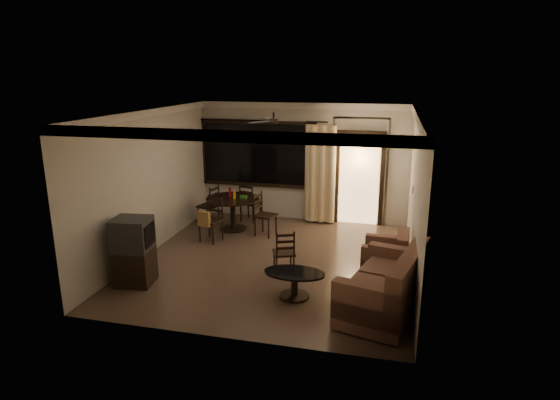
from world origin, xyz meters
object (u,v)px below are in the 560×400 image
(dining_chair_east, at_px, (265,223))
(side_chair, at_px, (284,261))
(dining_chair_north, at_px, (250,210))
(sofa, at_px, (387,288))
(armchair, at_px, (388,257))
(coffee_table, at_px, (294,280))
(dining_table, at_px, (233,205))
(dining_chair_south, at_px, (211,227))
(dining_chair_west, at_px, (209,213))
(tv_cabinet, at_px, (134,251))

(dining_chair_east, height_order, side_chair, dining_chair_east)
(dining_chair_north, height_order, sofa, sofa)
(armchair, relative_size, coffee_table, 0.83)
(sofa, bearing_deg, dining_table, 153.08)
(dining_chair_east, relative_size, dining_chair_south, 1.00)
(dining_chair_south, xyz_separation_m, armchair, (3.68, -0.87, 0.01))
(dining_chair_west, xyz_separation_m, armchair, (4.14, -1.90, 0.04))
(dining_chair_west, distance_m, side_chair, 3.31)
(dining_chair_north, distance_m, side_chair, 3.19)
(coffee_table, bearing_deg, sofa, -5.96)
(dining_chair_south, relative_size, side_chair, 1.13)
(dining_chair_east, height_order, sofa, sofa)
(dining_table, distance_m, armchair, 3.87)
(sofa, bearing_deg, dining_chair_east, 147.49)
(dining_table, bearing_deg, sofa, -41.58)
(sofa, height_order, coffee_table, sofa)
(dining_chair_south, xyz_separation_m, coffee_table, (2.26, -2.11, -0.02))
(dining_chair_east, relative_size, armchair, 1.17)
(dining_table, xyz_separation_m, armchair, (3.47, -1.70, -0.27))
(dining_chair_north, xyz_separation_m, coffee_table, (1.85, -3.64, 0.00))
(dining_chair_north, bearing_deg, side_chair, 132.08)
(side_chair, bearing_deg, tv_cabinet, -0.17)
(dining_chair_east, relative_size, coffee_table, 0.97)
(dining_chair_east, height_order, tv_cabinet, tv_cabinet)
(dining_chair_east, distance_m, tv_cabinet, 3.25)
(dining_table, height_order, coffee_table, dining_table)
(tv_cabinet, height_order, sofa, tv_cabinet)
(dining_chair_west, xyz_separation_m, dining_chair_north, (0.86, 0.49, 0.00))
(sofa, distance_m, coffee_table, 1.45)
(dining_chair_south, xyz_separation_m, sofa, (3.70, -2.26, 0.08))
(sofa, bearing_deg, tv_cabinet, -165.47)
(dining_table, relative_size, tv_cabinet, 1.03)
(dining_chair_south, bearing_deg, dining_table, 89.89)
(dining_table, xyz_separation_m, dining_chair_north, (0.19, 0.70, -0.30))
(tv_cabinet, bearing_deg, side_chair, 14.52)
(dining_chair_west, bearing_deg, armchair, 79.50)
(sofa, xyz_separation_m, coffee_table, (-1.44, 0.15, -0.10))
(side_chair, bearing_deg, armchair, 171.19)
(dining_chair_north, bearing_deg, dining_chair_south, 89.42)
(coffee_table, xyz_separation_m, side_chair, (-0.36, 0.82, -0.03))
(dining_chair_west, bearing_deg, dining_table, 87.24)
(dining_chair_east, xyz_separation_m, armchair, (2.66, -1.49, 0.04))
(dining_chair_west, xyz_separation_m, sofa, (4.15, -3.29, 0.10))
(dining_chair_west, height_order, dining_chair_south, same)
(sofa, bearing_deg, armchair, 105.41)
(dining_table, bearing_deg, dining_chair_south, -104.29)
(tv_cabinet, bearing_deg, dining_chair_north, 69.45)
(armchair, bearing_deg, dining_chair_north, 147.40)
(dining_table, relative_size, armchair, 1.46)
(dining_chair_north, relative_size, sofa, 0.48)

